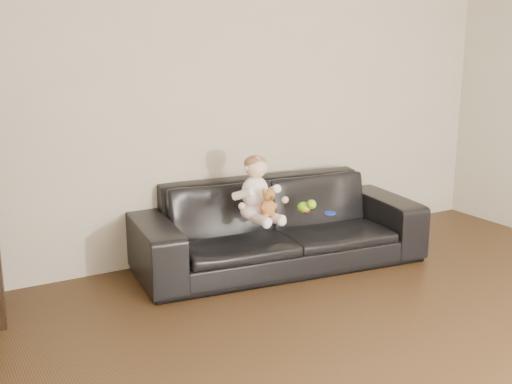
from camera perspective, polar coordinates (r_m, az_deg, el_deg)
wall_back at (r=5.44m, az=-0.62°, el=8.21°), size 5.00×0.00×5.00m
sofa at (r=5.20m, az=1.99°, el=-2.89°), size 2.41×1.17×0.68m
baby at (r=4.87m, az=0.08°, el=-0.02°), size 0.36×0.44×0.50m
teddy_bear at (r=4.76m, az=1.10°, el=-1.01°), size 0.15×0.14×0.22m
toy_green at (r=5.14m, az=4.29°, el=-1.37°), size 0.13×0.14×0.09m
toy_rattle at (r=5.12m, az=4.46°, el=-1.52°), size 0.09×0.09×0.07m
toy_blue_disc at (r=5.13m, az=6.58°, el=-1.88°), size 0.12×0.12×0.01m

